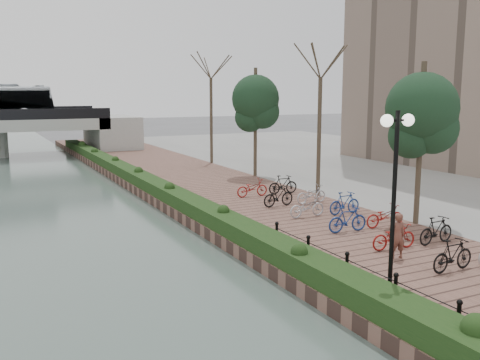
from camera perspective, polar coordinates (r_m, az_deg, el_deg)
promenade at (r=27.72m, az=-0.33°, el=-2.20°), size 8.00×75.00×0.50m
inland_pavement at (r=37.52m, az=22.18°, el=0.16°), size 24.00×75.00×0.50m
hedge at (r=28.65m, az=-8.66°, el=-0.81°), size 1.10×56.00×0.60m
chain_fence at (r=13.83m, az=19.11°, el=-12.25°), size 0.10×14.10×0.70m
lamppost at (r=14.21m, az=16.25°, el=1.66°), size 1.02×0.32×4.87m
pedestrian at (r=18.01m, az=16.42°, el=-5.72°), size 0.63×0.50×1.50m
bicycle_parking at (r=21.49m, az=13.19°, el=-3.91°), size 2.40×17.32×1.00m
street_trees at (r=25.34m, az=12.74°, el=4.33°), size 3.20×37.12×6.80m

